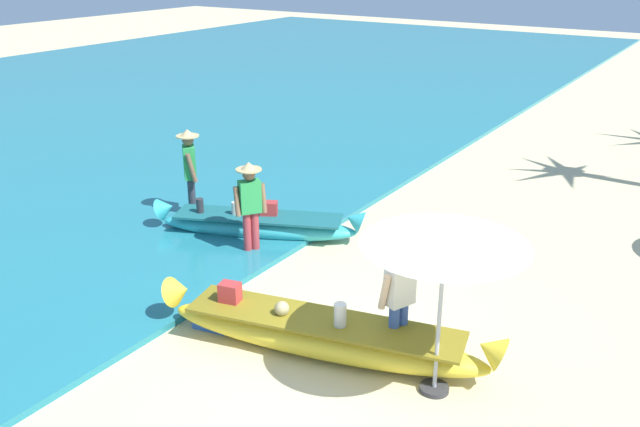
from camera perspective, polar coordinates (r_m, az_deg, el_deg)
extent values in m
plane|color=beige|center=(8.93, 4.09, -12.82)|extent=(80.00, 80.00, 0.00)
cube|color=teal|center=(23.87, -18.30, 8.41)|extent=(24.00, 56.00, 0.10)
ellipsoid|color=yellow|center=(9.07, 0.24, -10.31)|extent=(4.41, 1.67, 0.49)
cone|color=yellow|center=(8.53, 14.05, -10.95)|extent=(0.50, 0.52, 0.51)
cone|color=yellow|center=(9.76, -11.65, -6.33)|extent=(0.50, 0.52, 0.51)
cube|color=olive|center=(8.94, 0.24, -8.98)|extent=(3.73, 1.53, 0.04)
cube|color=#B73333|center=(9.38, -7.53, -6.59)|extent=(0.31, 0.26, 0.29)
sphere|color=tan|center=(9.03, -3.20, -7.94)|extent=(0.20, 0.20, 0.20)
cylinder|color=silver|center=(8.73, 1.69, -8.52)|extent=(0.16, 0.16, 0.33)
ellipsoid|color=#33B2BC|center=(12.57, -5.15, -1.11)|extent=(3.60, 2.08, 0.42)
cone|color=#33B2BC|center=(12.16, 2.88, -0.53)|extent=(0.54, 0.54, 0.48)
cone|color=#33B2BC|center=(13.02, -12.73, 0.46)|extent=(0.54, 0.54, 0.48)
cube|color=#1C6267|center=(12.49, -5.19, -0.23)|extent=(3.08, 1.86, 0.04)
cylinder|color=#2D2D33|center=(12.72, -9.99, 0.62)|extent=(0.14, 0.14, 0.29)
cylinder|color=silver|center=(12.54, -7.11, 0.41)|extent=(0.13, 0.13, 0.25)
cube|color=#B73333|center=(12.46, -4.30, 0.40)|extent=(0.38, 0.34, 0.26)
cylinder|color=#B2383D|center=(11.84, -5.44, -1.61)|extent=(0.14, 0.14, 0.79)
cylinder|color=#B2383D|center=(11.81, -6.09, -1.71)|extent=(0.14, 0.14, 0.79)
cube|color=green|center=(11.58, -5.89, 1.42)|extent=(0.39, 0.42, 0.56)
cylinder|color=brown|center=(11.63, -4.76, 1.30)|extent=(0.21, 0.19, 0.51)
cylinder|color=brown|center=(11.52, -6.95, 1.00)|extent=(0.21, 0.19, 0.51)
sphere|color=brown|center=(11.44, -5.96, 3.30)|extent=(0.22, 0.22, 0.22)
cylinder|color=tan|center=(11.42, -5.98, 3.68)|extent=(0.44, 0.44, 0.02)
cone|color=tan|center=(11.40, -5.99, 4.01)|extent=(0.26, 0.26, 0.12)
cylinder|color=#3D5BA8|center=(8.89, 6.16, -9.91)|extent=(0.14, 0.14, 0.82)
cylinder|color=#3D5BA8|center=(8.97, 6.86, -9.64)|extent=(0.14, 0.14, 0.82)
cube|color=silver|center=(8.60, 6.70, -5.89)|extent=(0.34, 0.42, 0.54)
cylinder|color=beige|center=(8.50, 5.41, -6.56)|extent=(0.21, 0.16, 0.50)
cylinder|color=beige|center=(8.77, 7.75, -5.73)|extent=(0.21, 0.16, 0.50)
sphere|color=beige|center=(8.43, 6.81, -3.53)|extent=(0.22, 0.22, 0.22)
cylinder|color=#333842|center=(13.61, -10.66, 1.36)|extent=(0.14, 0.14, 0.84)
cylinder|color=#333842|center=(13.48, -10.62, 1.16)|extent=(0.14, 0.14, 0.84)
cube|color=green|center=(13.32, -10.86, 4.24)|extent=(0.41, 0.41, 0.63)
cylinder|color=brown|center=(13.55, -10.82, 4.32)|extent=(0.21, 0.21, 0.58)
cylinder|color=brown|center=(13.11, -10.69, 3.75)|extent=(0.21, 0.21, 0.58)
sphere|color=brown|center=(13.20, -10.99, 6.04)|extent=(0.22, 0.22, 0.22)
cylinder|color=tan|center=(13.18, -11.02, 6.38)|extent=(0.44, 0.44, 0.02)
cone|color=tan|center=(13.16, -11.04, 6.67)|extent=(0.26, 0.26, 0.12)
cylinder|color=#B7B7BC|center=(8.04, 10.00, -7.84)|extent=(0.05, 0.05, 2.26)
cone|color=silver|center=(7.61, 10.47, -1.39)|extent=(1.91, 1.91, 0.34)
cylinder|color=#333338|center=(8.63, 9.52, -14.22)|extent=(0.36, 0.36, 0.06)
cube|color=blue|center=(9.83, -8.85, -8.45)|extent=(0.57, 0.46, 0.32)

